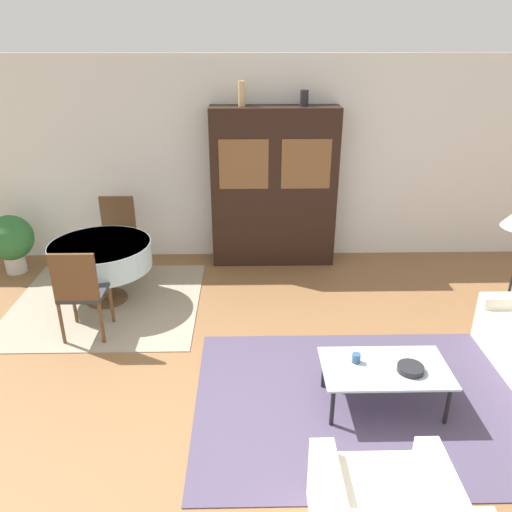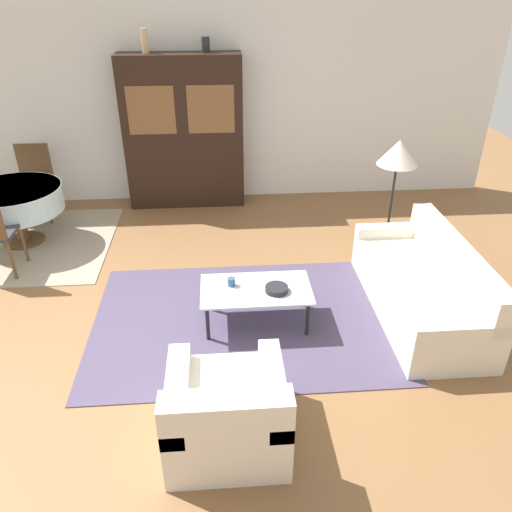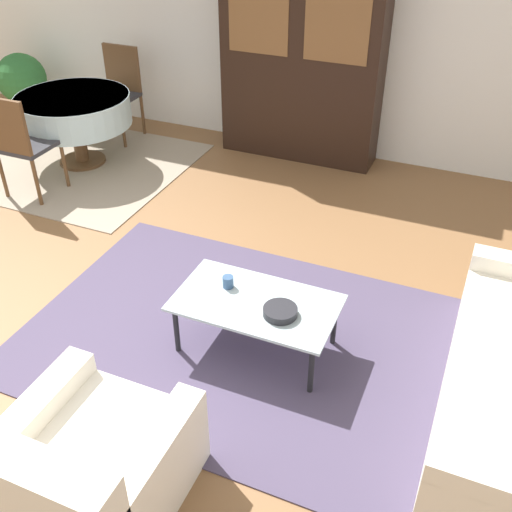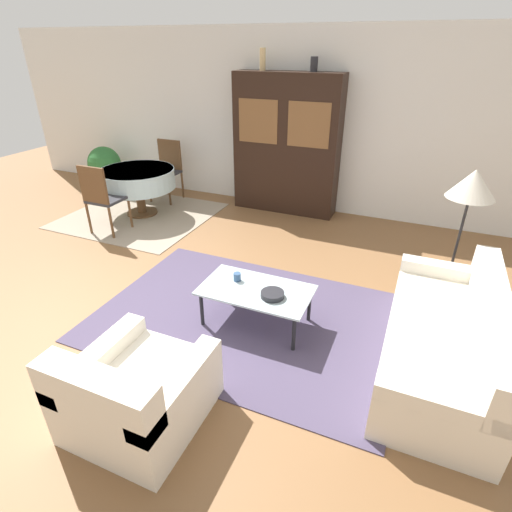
{
  "view_description": "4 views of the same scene",
  "coord_description": "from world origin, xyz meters",
  "px_view_note": "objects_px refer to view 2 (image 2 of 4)",
  "views": [
    {
      "loc": [
        0.11,
        -3.0,
        2.93
      ],
      "look_at": [
        0.2,
        1.4,
        0.95
      ],
      "focal_mm": 35.0,
      "sensor_mm": 36.0,
      "label": 1
    },
    {
      "loc": [
        0.95,
        -3.57,
        3.01
      ],
      "look_at": [
        1.25,
        0.37,
        0.75
      ],
      "focal_mm": 35.0,
      "sensor_mm": 36.0,
      "label": 2
    },
    {
      "loc": [
        2.42,
        -2.38,
        2.81
      ],
      "look_at": [
        1.25,
        0.37,
        0.75
      ],
      "focal_mm": 42.0,
      "sensor_mm": 36.0,
      "label": 3
    },
    {
      "loc": [
        2.51,
        -2.55,
        2.45
      ],
      "look_at": [
        1.25,
        0.37,
        0.75
      ],
      "focal_mm": 28.0,
      "sensor_mm": 36.0,
      "label": 4
    }
  ],
  "objects_px": {
    "dining_table": "(14,200)",
    "armchair": "(227,413)",
    "bowl": "(277,289)",
    "display_cabinet": "(184,133)",
    "coffee_table": "(256,292)",
    "vase_short": "(206,45)",
    "cup": "(231,282)",
    "vase_tall": "(145,41)",
    "couch": "(424,288)",
    "dining_chair_far": "(34,177)",
    "floor_lamp": "(398,156)"
  },
  "relations": [
    {
      "from": "armchair",
      "to": "display_cabinet",
      "type": "height_order",
      "value": "display_cabinet"
    },
    {
      "from": "couch",
      "to": "vase_short",
      "type": "distance_m",
      "value": 4.09
    },
    {
      "from": "coffee_table",
      "to": "floor_lamp",
      "type": "distance_m",
      "value": 2.35
    },
    {
      "from": "coffee_table",
      "to": "vase_tall",
      "type": "height_order",
      "value": "vase_tall"
    },
    {
      "from": "coffee_table",
      "to": "vase_short",
      "type": "relative_size",
      "value": 5.43
    },
    {
      "from": "dining_table",
      "to": "vase_tall",
      "type": "bearing_deg",
      "value": 34.33
    },
    {
      "from": "display_cabinet",
      "to": "couch",
      "type": "bearing_deg",
      "value": -50.08
    },
    {
      "from": "dining_chair_far",
      "to": "cup",
      "type": "xyz_separation_m",
      "value": [
        2.59,
        -2.62,
        -0.14
      ]
    },
    {
      "from": "armchair",
      "to": "cup",
      "type": "bearing_deg",
      "value": 86.67
    },
    {
      "from": "bowl",
      "to": "coffee_table",
      "type": "bearing_deg",
      "value": 162.48
    },
    {
      "from": "couch",
      "to": "display_cabinet",
      "type": "distance_m",
      "value": 3.92
    },
    {
      "from": "coffee_table",
      "to": "cup",
      "type": "distance_m",
      "value": 0.25
    },
    {
      "from": "display_cabinet",
      "to": "dining_chair_far",
      "type": "distance_m",
      "value": 2.12
    },
    {
      "from": "couch",
      "to": "armchair",
      "type": "relative_size",
      "value": 2.17
    },
    {
      "from": "display_cabinet",
      "to": "bowl",
      "type": "height_order",
      "value": "display_cabinet"
    },
    {
      "from": "vase_tall",
      "to": "coffee_table",
      "type": "bearing_deg",
      "value": -68.43
    },
    {
      "from": "couch",
      "to": "floor_lamp",
      "type": "height_order",
      "value": "floor_lamp"
    },
    {
      "from": "display_cabinet",
      "to": "cup",
      "type": "bearing_deg",
      "value": -79.42
    },
    {
      "from": "display_cabinet",
      "to": "coffee_table",
      "type": "bearing_deg",
      "value": -75.47
    },
    {
      "from": "armchair",
      "to": "floor_lamp",
      "type": "relative_size",
      "value": 0.65
    },
    {
      "from": "coffee_table",
      "to": "vase_short",
      "type": "height_order",
      "value": "vase_short"
    },
    {
      "from": "dining_table",
      "to": "coffee_table",
      "type": "bearing_deg",
      "value": -33.91
    },
    {
      "from": "display_cabinet",
      "to": "dining_chair_far",
      "type": "bearing_deg",
      "value": -171.2
    },
    {
      "from": "armchair",
      "to": "coffee_table",
      "type": "xyz_separation_m",
      "value": [
        0.32,
        1.4,
        0.09
      ]
    },
    {
      "from": "couch",
      "to": "cup",
      "type": "relative_size",
      "value": 24.02
    },
    {
      "from": "armchair",
      "to": "cup",
      "type": "xyz_separation_m",
      "value": [
        0.09,
        1.48,
        0.16
      ]
    },
    {
      "from": "dining_chair_far",
      "to": "armchair",
      "type": "bearing_deg",
      "value": 121.43
    },
    {
      "from": "cup",
      "to": "vase_short",
      "type": "height_order",
      "value": "vase_short"
    },
    {
      "from": "dining_chair_far",
      "to": "bowl",
      "type": "height_order",
      "value": "dining_chair_far"
    },
    {
      "from": "armchair",
      "to": "vase_tall",
      "type": "distance_m",
      "value": 4.91
    },
    {
      "from": "dining_table",
      "to": "vase_tall",
      "type": "height_order",
      "value": "vase_tall"
    },
    {
      "from": "armchair",
      "to": "coffee_table",
      "type": "bearing_deg",
      "value": 77.28
    },
    {
      "from": "vase_short",
      "to": "cup",
      "type": "bearing_deg",
      "value": -86.33
    },
    {
      "from": "vase_tall",
      "to": "cup",
      "type": "bearing_deg",
      "value": -71.93
    },
    {
      "from": "cup",
      "to": "coffee_table",
      "type": "bearing_deg",
      "value": -17.22
    },
    {
      "from": "couch",
      "to": "vase_short",
      "type": "bearing_deg",
      "value": 35.53
    },
    {
      "from": "display_cabinet",
      "to": "dining_chair_far",
      "type": "relative_size",
      "value": 2.1
    },
    {
      "from": "vase_short",
      "to": "armchair",
      "type": "bearing_deg",
      "value": -88.67
    },
    {
      "from": "couch",
      "to": "dining_table",
      "type": "xyz_separation_m",
      "value": [
        -4.5,
        1.83,
        0.31
      ]
    },
    {
      "from": "dining_chair_far",
      "to": "bowl",
      "type": "relative_size",
      "value": 4.61
    },
    {
      "from": "dining_table",
      "to": "floor_lamp",
      "type": "bearing_deg",
      "value": -6.58
    },
    {
      "from": "floor_lamp",
      "to": "vase_tall",
      "type": "height_order",
      "value": "vase_tall"
    },
    {
      "from": "couch",
      "to": "vase_tall",
      "type": "distance_m",
      "value": 4.56
    },
    {
      "from": "dining_table",
      "to": "armchair",
      "type": "bearing_deg",
      "value": -52.81
    },
    {
      "from": "vase_tall",
      "to": "vase_short",
      "type": "distance_m",
      "value": 0.77
    },
    {
      "from": "bowl",
      "to": "armchair",
      "type": "bearing_deg",
      "value": -110.63
    },
    {
      "from": "coffee_table",
      "to": "vase_short",
      "type": "distance_m",
      "value": 3.55
    },
    {
      "from": "couch",
      "to": "vase_short",
      "type": "relative_size",
      "value": 10.13
    },
    {
      "from": "armchair",
      "to": "vase_tall",
      "type": "bearing_deg",
      "value": 101.18
    },
    {
      "from": "display_cabinet",
      "to": "cup",
      "type": "relative_size",
      "value": 25.64
    }
  ]
}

